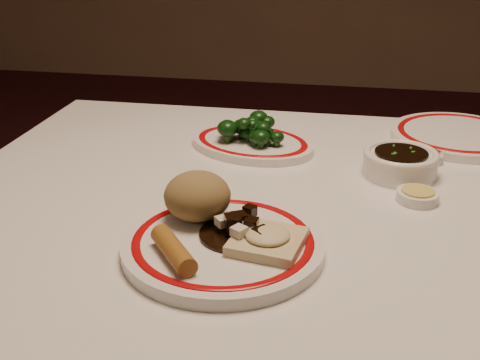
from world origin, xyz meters
name	(u,v)px	position (x,y,z in m)	size (l,w,h in m)	color
dining_table	(315,255)	(0.00, 0.00, 0.66)	(1.20, 0.90, 0.75)	white
main_plate	(223,245)	(-0.11, -0.17, 0.76)	(0.30, 0.30, 0.02)	white
rice_mound	(197,196)	(-0.16, -0.11, 0.80)	(0.09, 0.09, 0.07)	olive
spring_roll	(173,250)	(-0.16, -0.23, 0.78)	(0.03, 0.03, 0.09)	#9B6826
fried_wonton	(268,239)	(-0.05, -0.17, 0.78)	(0.10, 0.10, 0.02)	beige
stirfry_heap	(240,228)	(-0.09, -0.15, 0.78)	(0.10, 0.10, 0.03)	black
broccoli_plate	(252,143)	(-0.14, 0.21, 0.76)	(0.28, 0.27, 0.02)	white
broccoli_pile	(250,129)	(-0.14, 0.21, 0.79)	(0.13, 0.09, 0.05)	#23471C
soy_bowl	(400,164)	(0.13, 0.13, 0.77)	(0.12, 0.12, 0.04)	white
sweet_sour_dish	(424,157)	(0.17, 0.20, 0.76)	(0.06, 0.06, 0.02)	white
mustard_dish	(418,196)	(0.15, 0.03, 0.76)	(0.06, 0.06, 0.02)	white
far_plate	(458,135)	(0.25, 0.33, 0.76)	(0.26, 0.26, 0.02)	white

